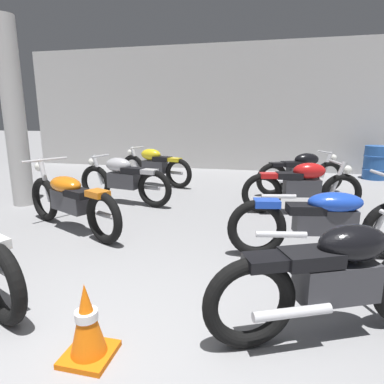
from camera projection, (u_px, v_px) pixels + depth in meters
name	position (u px, v px, depth m)	size (l,w,h in m)	color
ground_plane	(83.00, 384.00, 2.00)	(60.00, 60.00, 0.00)	gray
back_wall	(236.00, 108.00, 9.67)	(13.20, 0.24, 3.60)	#BCBAB7
support_pillar	(14.00, 115.00, 5.72)	(0.36, 0.36, 3.20)	#BCBAB7
motorcycle_left_row_1	(70.00, 199.00, 4.59)	(2.00, 1.11, 0.97)	black
motorcycle_left_row_2	(123.00, 179.00, 6.03)	(1.95, 0.58, 0.88)	black
motorcycle_left_row_3	(154.00, 166.00, 7.64)	(1.92, 0.71, 0.88)	black
motorcycle_right_row_0	(338.00, 278.00, 2.35)	(1.84, 0.92, 0.88)	black
motorcycle_right_row_1	(326.00, 220.00, 3.69)	(2.15, 0.75, 0.97)	black
motorcycle_right_row_2	(303.00, 186.00, 5.42)	(1.95, 0.64, 0.88)	black
motorcycle_right_row_3	(302.00, 172.00, 6.77)	(1.82, 0.97, 0.88)	black
oil_drum	(375.00, 163.00, 8.40)	(0.59, 0.59, 0.85)	#23519E
traffic_cone	(87.00, 323.00, 2.17)	(0.32, 0.32, 0.54)	orange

